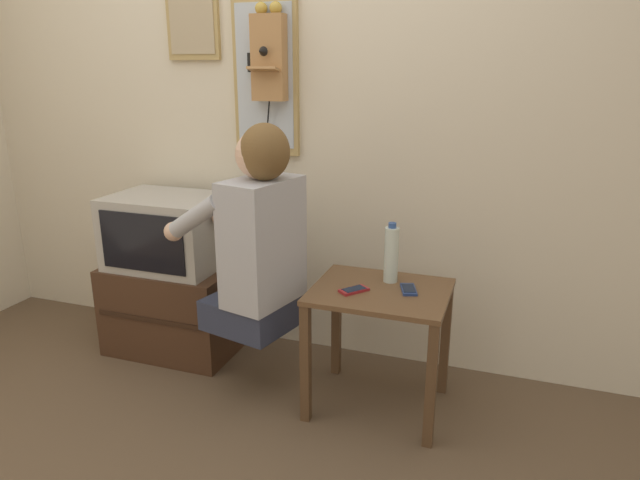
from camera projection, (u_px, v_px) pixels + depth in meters
name	position (u px, v px, depth m)	size (l,w,h in m)	color
wall_back	(304.00, 108.00, 2.82)	(6.80, 0.05, 2.55)	beige
side_table	(380.00, 314.00, 2.46)	(0.58, 0.47, 0.56)	brown
person	(257.00, 236.00, 2.48)	(0.60, 0.48, 0.93)	#2D3347
tv_stand	(177.00, 306.00, 3.07)	(0.67, 0.48, 0.47)	#422819
television	(167.00, 231.00, 2.94)	(0.57, 0.43, 0.37)	#ADA89E
wall_phone_antique	(270.00, 56.00, 2.72)	(0.20, 0.18, 0.82)	#AD7A47
framed_picture	(192.00, 18.00, 2.84)	(0.29, 0.03, 0.40)	tan
wall_mirror	(266.00, 77.00, 2.80)	(0.34, 0.03, 0.76)	tan
cell_phone_held	(354.00, 290.00, 2.40)	(0.12, 0.13, 0.01)	maroon
cell_phone_spare	(409.00, 289.00, 2.41)	(0.10, 0.14, 0.01)	navy
water_bottle	(391.00, 254.00, 2.48)	(0.06, 0.06, 0.27)	silver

